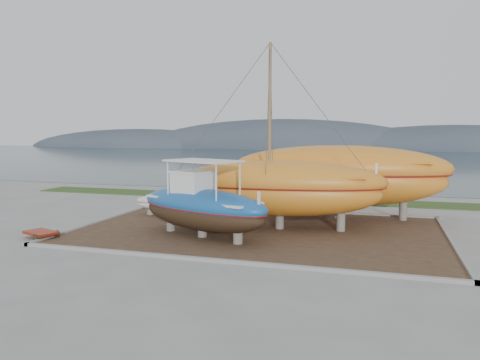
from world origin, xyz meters
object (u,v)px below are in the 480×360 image
(blue_caique, at_px, (202,199))
(orange_sailboat, at_px, (280,137))
(orange_bare_hull, at_px, (339,183))
(red_trailer, at_px, (41,235))
(white_dinghy, at_px, (169,205))

(blue_caique, distance_m, orange_sailboat, 5.20)
(orange_bare_hull, bearing_deg, red_trailer, -148.79)
(red_trailer, bearing_deg, white_dinghy, 86.43)
(orange_sailboat, bearing_deg, white_dinghy, 159.12)
(blue_caique, xyz_separation_m, white_dinghy, (-4.10, 4.88, -1.24))
(orange_sailboat, bearing_deg, red_trailer, -159.13)
(white_dinghy, height_order, red_trailer, white_dinghy)
(blue_caique, height_order, orange_sailboat, orange_sailboat)
(blue_caique, distance_m, orange_bare_hull, 9.10)
(orange_bare_hull, bearing_deg, white_dinghy, -172.08)
(white_dinghy, bearing_deg, orange_bare_hull, 3.46)
(white_dinghy, height_order, orange_bare_hull, orange_bare_hull)
(white_dinghy, distance_m, red_trailer, 7.96)
(blue_caique, relative_size, white_dinghy, 1.91)
(white_dinghy, distance_m, orange_sailboat, 8.56)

